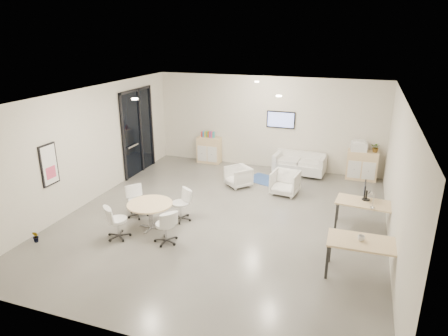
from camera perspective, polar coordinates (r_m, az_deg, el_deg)
room_shell at (r=9.90m, az=0.02°, el=1.11°), size 9.60×10.60×4.80m
glass_door at (r=13.78m, az=-12.20°, el=5.43°), size 0.09×1.90×2.85m
artwork at (r=10.63m, az=-23.71°, el=0.41°), size 0.05×0.54×1.04m
wall_tv at (r=13.91m, az=8.12°, el=6.85°), size 0.98×0.06×0.58m
ceiling_spots at (r=10.38m, az=0.51°, el=10.91°), size 3.14×4.14×0.03m
sideboard_left at (r=14.74m, az=-2.14°, el=2.60°), size 0.85×0.44×0.96m
sideboard_right at (r=13.78m, az=19.09°, el=0.37°), size 0.96×0.46×0.96m
books at (r=14.60m, az=-2.32°, el=4.84°), size 0.49×0.14×0.22m
printer at (r=13.60m, az=18.71°, el=3.02°), size 0.53×0.46×0.35m
loveseat at (r=13.79m, az=10.75°, el=0.51°), size 1.73×0.96×0.63m
blue_rug at (r=13.12m, az=6.31°, el=-1.78°), size 1.55×1.26×0.01m
armchair_left at (r=12.49m, az=2.06°, el=-1.09°), size 0.93×0.93×0.70m
armchair_right at (r=12.01m, az=8.72°, el=-1.94°), size 0.83×0.79×0.78m
desk_rear at (r=10.31m, az=19.54°, el=-5.00°), size 1.43×0.82×0.72m
desk_front at (r=8.38m, az=19.67°, el=-10.36°), size 1.50×0.77×0.77m
monitor at (r=10.33m, az=19.52°, el=-3.08°), size 0.20×0.50×0.44m
round_table at (r=9.93m, az=-10.53°, el=-5.44°), size 1.11×1.11×0.67m
meeting_chairs at (r=10.01m, az=-10.47°, el=-6.36°), size 2.14×2.14×0.82m
plant_cabinet at (r=13.61m, az=20.87°, el=2.63°), size 0.37×0.40×0.26m
plant_floor at (r=10.34m, az=-25.22°, el=-9.25°), size 0.25×0.33×0.13m
cup at (r=8.32m, az=19.02°, el=-9.37°), size 0.15×0.12×0.14m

